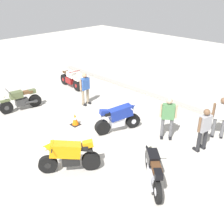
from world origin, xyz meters
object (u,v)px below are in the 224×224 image
at_px(motorcycle_olive_vintage, 21,100).
at_px(person_in_white_shirt, 221,115).
at_px(motorcycle_orange_sportbike, 69,155).
at_px(traffic_cone, 75,119).
at_px(person_in_gray_shirt, 204,128).
at_px(motorcycle_cream_vintage, 70,79).
at_px(motorcycle_black_cruiser, 153,169).
at_px(person_in_blue_shirt, 85,87).
at_px(person_in_green_shirt, 168,116).
at_px(motorcycle_blue_sportbike, 118,117).

xyz_separation_m(motorcycle_olive_vintage, person_in_white_shirt, (7.63, 4.11, 0.47)).
xyz_separation_m(motorcycle_orange_sportbike, traffic_cone, (-2.24, 1.99, -0.33)).
bearing_deg(person_in_gray_shirt, motorcycle_cream_vintage, 9.02).
height_order(motorcycle_black_cruiser, person_in_white_shirt, person_in_white_shirt).
height_order(motorcycle_orange_sportbike, motorcycle_cream_vintage, motorcycle_orange_sportbike).
distance_m(motorcycle_olive_vintage, person_in_blue_shirt, 3.04).
height_order(person_in_gray_shirt, person_in_blue_shirt, person_in_gray_shirt).
bearing_deg(person_in_green_shirt, motorcycle_orange_sportbike, -50.48).
distance_m(motorcycle_orange_sportbike, person_in_green_shirt, 3.99).
distance_m(motorcycle_blue_sportbike, person_in_gray_shirt, 3.25).
relative_size(motorcycle_olive_vintage, person_in_blue_shirt, 1.23).
height_order(person_in_gray_shirt, traffic_cone, person_in_gray_shirt).
relative_size(motorcycle_black_cruiser, person_in_green_shirt, 0.97).
distance_m(person_in_blue_shirt, traffic_cone, 2.20).
height_order(motorcycle_olive_vintage, motorcycle_cream_vintage, same).
bearing_deg(motorcycle_orange_sportbike, person_in_gray_shirt, -173.47).
xyz_separation_m(motorcycle_black_cruiser, person_in_white_shirt, (0.20, 3.87, 0.43)).
bearing_deg(motorcycle_orange_sportbike, motorcycle_black_cruiser, 159.20).
relative_size(motorcycle_orange_sportbike, person_in_blue_shirt, 1.05).
bearing_deg(motorcycle_olive_vintage, motorcycle_blue_sportbike, 121.41).
relative_size(person_in_gray_shirt, person_in_white_shirt, 0.98).
distance_m(motorcycle_blue_sportbike, traffic_cone, 1.89).
bearing_deg(motorcycle_black_cruiser, motorcycle_orange_sportbike, 74.31).
relative_size(motorcycle_orange_sportbike, motorcycle_blue_sportbike, 0.88).
bearing_deg(motorcycle_blue_sportbike, motorcycle_cream_vintage, 94.29).
bearing_deg(motorcycle_cream_vintage, person_in_green_shirt, -0.85).
bearing_deg(person_in_green_shirt, motorcycle_black_cruiser, -9.35).
distance_m(person_in_gray_shirt, person_in_white_shirt, 1.24).
relative_size(person_in_green_shirt, person_in_blue_shirt, 1.05).
height_order(person_in_green_shirt, person_in_blue_shirt, person_in_green_shirt).
relative_size(person_in_green_shirt, person_in_white_shirt, 1.00).
height_order(motorcycle_blue_sportbike, person_in_blue_shirt, person_in_blue_shirt).
bearing_deg(motorcycle_black_cruiser, person_in_gray_shirt, -51.07).
bearing_deg(motorcycle_cream_vintage, motorcycle_black_cruiser, -16.22).
bearing_deg(motorcycle_cream_vintage, person_in_white_shirt, 9.73).
relative_size(person_in_green_shirt, person_in_gray_shirt, 1.02).
bearing_deg(motorcycle_black_cruiser, person_in_blue_shirt, 21.25).
distance_m(motorcycle_orange_sportbike, motorcycle_blue_sportbike, 2.99).
height_order(person_in_gray_shirt, person_in_white_shirt, person_in_white_shirt).
relative_size(motorcycle_orange_sportbike, person_in_gray_shirt, 1.02).
distance_m(motorcycle_olive_vintage, person_in_white_shirt, 8.68).
xyz_separation_m(motorcycle_cream_vintage, person_in_blue_shirt, (2.39, -0.91, 0.40)).
distance_m(motorcycle_orange_sportbike, person_in_gray_shirt, 4.68).
bearing_deg(motorcycle_orange_sportbike, person_in_green_shirt, -157.57).
relative_size(motorcycle_blue_sportbike, person_in_green_shirt, 1.13).
xyz_separation_m(motorcycle_olive_vintage, motorcycle_black_cruiser, (7.43, 0.24, 0.03)).
bearing_deg(motorcycle_black_cruiser, motorcycle_olive_vintage, 44.67).
bearing_deg(motorcycle_orange_sportbike, person_in_white_shirt, -167.30).
bearing_deg(person_in_blue_shirt, motorcycle_blue_sportbike, -17.31).
xyz_separation_m(motorcycle_orange_sportbike, motorcycle_blue_sportbike, (-0.63, 2.92, 0.00)).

